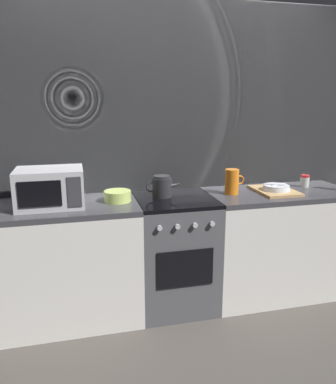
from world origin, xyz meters
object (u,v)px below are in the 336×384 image
pitcher (232,182)px  spice_jar (305,181)px  kettle (162,186)px  dish_pile (275,189)px  stove_unit (175,252)px  mixing_bowl (118,196)px  microwave (50,188)px

pitcher → spice_jar: (0.71, 0.08, -0.05)m
kettle → dish_pile: bearing=-4.9°
pitcher → stove_unit: bearing=-178.0°
stove_unit → dish_pile: dish_pile is taller
kettle → mixing_bowl: 0.36m
stove_unit → dish_pile: size_ratio=2.25×
kettle → pitcher: 0.56m
kettle → spice_jar: size_ratio=2.71×
mixing_bowl → pitcher: pitcher is taller
stove_unit → pitcher: pitcher is taller
mixing_bowl → spice_jar: spice_jar is taller
stove_unit → microwave: microwave is taller
kettle → spice_jar: 1.27m
microwave → spice_jar: 2.10m
kettle → spice_jar: kettle is taller
microwave → dish_pile: 1.76m
mixing_bowl → microwave: bearing=-177.8°
microwave → spice_jar: bearing=2.8°
stove_unit → dish_pile: (0.84, -0.02, 0.47)m
mixing_bowl → dish_pile: 1.28m
pitcher → spice_jar: pitcher is taller
pitcher → dish_pile: size_ratio=0.50×
microwave → dish_pile: (1.75, -0.01, -0.11)m
stove_unit → kettle: bearing=144.4°
pitcher → mixing_bowl: bearing=-179.6°
spice_jar → microwave: bearing=-177.2°
mixing_bowl → spice_jar: (1.62, 0.08, 0.01)m
pitcher → dish_pile: 0.38m
mixing_bowl → pitcher: bearing=0.4°
microwave → spice_jar: microwave is taller
microwave → mixing_bowl: 0.48m
kettle → pitcher: bearing=-4.6°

